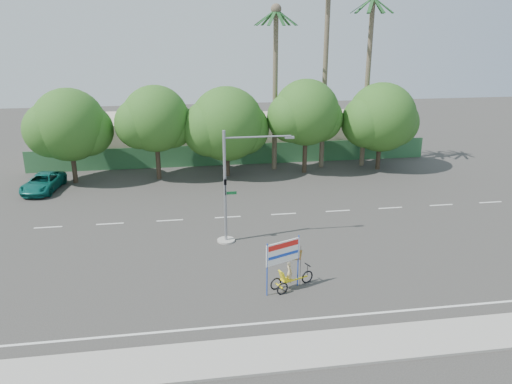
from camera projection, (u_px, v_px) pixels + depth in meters
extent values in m
plane|color=#33302D|center=(278.00, 268.00, 27.68)|extent=(120.00, 120.00, 0.00)
cube|color=gray|center=(313.00, 350.00, 20.64)|extent=(50.00, 2.40, 0.12)
cube|color=#336B3D|center=(234.00, 155.00, 47.48)|extent=(38.00, 0.08, 2.00)
cube|color=beige|center=(130.00, 138.00, 49.92)|extent=(12.00, 8.00, 4.00)
cube|color=beige|center=(305.00, 134.00, 52.59)|extent=(14.00, 8.00, 3.60)
cylinder|color=#473828|center=(74.00, 162.00, 41.93)|extent=(0.40, 0.40, 3.52)
sphere|color=#24591A|center=(69.00, 125.00, 40.90)|extent=(6.00, 6.00, 6.00)
sphere|color=#24591A|center=(87.00, 130.00, 41.56)|extent=(4.32, 4.32, 4.32)
sphere|color=#24591A|center=(52.00, 130.00, 40.57)|extent=(4.56, 4.56, 4.56)
cylinder|color=#473828|center=(158.00, 158.00, 42.91)|extent=(0.40, 0.40, 3.74)
sphere|color=#24591A|center=(155.00, 119.00, 41.81)|extent=(5.60, 5.60, 5.60)
sphere|color=#24591A|center=(171.00, 125.00, 42.47)|extent=(4.03, 4.03, 4.03)
sphere|color=#24591A|center=(140.00, 124.00, 41.51)|extent=(4.26, 4.26, 4.26)
cylinder|color=#473828|center=(227.00, 158.00, 43.85)|extent=(0.40, 0.40, 3.30)
sphere|color=#24591A|center=(227.00, 124.00, 42.88)|extent=(6.40, 6.40, 6.40)
sphere|color=#24591A|center=(243.00, 129.00, 43.54)|extent=(4.61, 4.61, 4.61)
sphere|color=#24591A|center=(210.00, 128.00, 42.54)|extent=(4.86, 4.86, 4.86)
cylinder|color=#473828|center=(305.00, 151.00, 44.77)|extent=(0.40, 0.40, 3.87)
sphere|color=#24591A|center=(306.00, 112.00, 43.63)|extent=(5.80, 5.80, 5.80)
sphere|color=#24591A|center=(319.00, 118.00, 44.30)|extent=(4.18, 4.18, 4.18)
sphere|color=#24591A|center=(292.00, 117.00, 43.33)|extent=(4.41, 4.41, 4.41)
cylinder|color=#473828|center=(379.00, 151.00, 45.85)|extent=(0.40, 0.40, 3.43)
sphere|color=#24591A|center=(382.00, 117.00, 44.85)|extent=(6.20, 6.20, 6.20)
sphere|color=#24591A|center=(394.00, 122.00, 45.51)|extent=(4.46, 4.46, 4.46)
sphere|color=#24591A|center=(368.00, 122.00, 44.51)|extent=(4.71, 4.71, 4.71)
cylinder|color=#70604C|center=(325.00, 75.00, 44.35)|extent=(0.44, 0.44, 17.00)
cylinder|color=#70604C|center=(367.00, 85.00, 45.25)|extent=(0.44, 0.44, 15.00)
cube|color=#1C4C21|center=(383.00, 5.00, 43.18)|extent=(1.91, 0.28, 1.36)
cube|color=#1C4C21|center=(378.00, 5.00, 43.72)|extent=(1.65, 1.44, 1.36)
cube|color=#1C4C21|center=(371.00, 5.00, 43.94)|extent=(0.61, 1.93, 1.36)
cube|color=#1C4C21|center=(364.00, 5.00, 43.74)|extent=(1.20, 1.80, 1.36)
cube|color=#1C4C21|center=(362.00, 5.00, 43.22)|extent=(1.89, 0.92, 1.36)
cube|color=#1C4C21|center=(364.00, 5.00, 42.62)|extent=(1.89, 0.92, 1.36)
cube|color=#1C4C21|center=(371.00, 5.00, 42.22)|extent=(1.20, 1.80, 1.36)
cube|color=#1C4C21|center=(379.00, 5.00, 42.20)|extent=(0.61, 1.93, 1.36)
cube|color=#1C4C21|center=(383.00, 5.00, 42.59)|extent=(1.65, 1.44, 1.36)
cylinder|color=#70604C|center=(275.00, 93.00, 44.18)|extent=(0.44, 0.44, 14.00)
sphere|color=#70604C|center=(276.00, 9.00, 41.93)|extent=(0.90, 0.90, 0.90)
cube|color=#1C4C21|center=(287.00, 17.00, 42.28)|extent=(1.91, 0.28, 1.36)
cube|color=#1C4C21|center=(283.00, 17.00, 42.81)|extent=(1.65, 1.44, 1.36)
cube|color=#1C4C21|center=(276.00, 17.00, 43.03)|extent=(0.61, 1.93, 1.36)
cube|color=#1C4C21|center=(269.00, 17.00, 42.83)|extent=(1.20, 1.80, 1.36)
cube|color=#1C4C21|center=(265.00, 17.00, 42.31)|extent=(1.89, 0.92, 1.36)
cube|color=#1C4C21|center=(266.00, 17.00, 41.71)|extent=(1.89, 0.92, 1.36)
cube|color=#1C4C21|center=(272.00, 17.00, 41.31)|extent=(1.20, 1.80, 1.36)
cube|color=#1C4C21|center=(280.00, 17.00, 41.30)|extent=(0.61, 1.93, 1.36)
cube|color=#1C4C21|center=(286.00, 17.00, 41.68)|extent=(1.65, 1.44, 1.36)
cylinder|color=gray|center=(226.00, 240.00, 31.04)|extent=(1.10, 1.10, 0.10)
cylinder|color=gray|center=(225.00, 188.00, 29.93)|extent=(0.18, 0.18, 7.00)
cylinder|color=gray|center=(258.00, 137.00, 29.24)|extent=(4.00, 0.10, 0.10)
cube|color=gray|center=(289.00, 137.00, 29.55)|extent=(0.55, 0.20, 0.12)
imported|color=black|center=(225.00, 187.00, 29.70)|extent=(0.16, 0.20, 1.00)
cube|color=#14662D|center=(231.00, 193.00, 30.10)|extent=(0.70, 0.04, 0.18)
torus|color=black|center=(307.00, 277.00, 26.03)|extent=(0.68, 0.35, 0.71)
torus|color=black|center=(276.00, 284.00, 25.38)|extent=(0.64, 0.33, 0.66)
torus|color=black|center=(282.00, 289.00, 24.91)|extent=(0.64, 0.33, 0.66)
cube|color=yellow|center=(293.00, 280.00, 25.56)|extent=(1.66, 0.75, 0.06)
cube|color=yellow|center=(279.00, 286.00, 25.14)|extent=(0.30, 0.60, 0.05)
cube|color=yellow|center=(287.00, 280.00, 25.31)|extent=(0.65, 0.61, 0.06)
cube|color=yellow|center=(282.00, 276.00, 25.07)|extent=(0.39, 0.50, 0.57)
cylinder|color=black|center=(307.00, 270.00, 25.89)|extent=(0.04, 0.04, 0.57)
cube|color=black|center=(308.00, 265.00, 25.80)|extent=(0.22, 0.45, 0.04)
imported|color=#CCB284|center=(289.00, 272.00, 25.26)|extent=(0.41, 0.48, 1.13)
cylinder|color=blue|center=(267.00, 270.00, 24.42)|extent=(0.08, 0.08, 2.82)
cylinder|color=blue|center=(298.00, 261.00, 25.36)|extent=(0.08, 0.08, 2.82)
cube|color=white|center=(283.00, 252.00, 24.66)|extent=(1.85, 0.82, 1.15)
cube|color=red|center=(284.00, 246.00, 24.51)|extent=(1.64, 0.71, 0.27)
cube|color=blue|center=(283.00, 255.00, 24.68)|extent=(1.64, 0.71, 0.15)
cylinder|color=black|center=(300.00, 266.00, 25.54)|extent=(0.03, 0.03, 2.19)
cube|color=red|center=(295.00, 255.00, 25.14)|extent=(0.86, 0.38, 0.68)
imported|color=#0D5E54|center=(43.00, 183.00, 40.12)|extent=(3.04, 5.30, 1.39)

